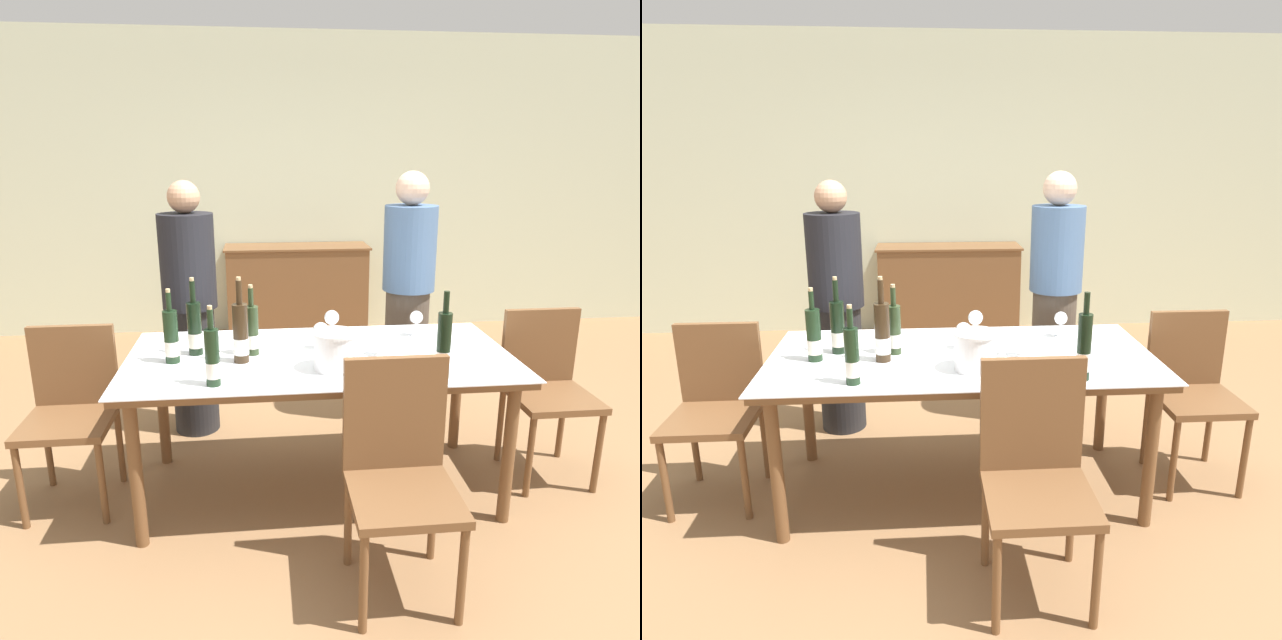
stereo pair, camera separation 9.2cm
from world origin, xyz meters
TOP-DOWN VIEW (x-y plane):
  - ground_plane at (0.00, 0.00)m, footprint 12.00×12.00m
  - back_wall at (0.00, 3.01)m, footprint 8.00×0.10m
  - sideboard_cabinet at (0.07, 2.72)m, footprint 1.36×0.46m
  - dining_table at (0.00, 0.00)m, footprint 1.90×0.92m
  - ice_bucket at (0.05, -0.20)m, footprint 0.21×0.21m
  - wine_bottle_0 at (-0.38, -0.06)m, footprint 0.07×0.07m
  - wine_bottle_1 at (-0.61, 0.08)m, footprint 0.07×0.07m
  - wine_bottle_2 at (-0.71, -0.03)m, footprint 0.07×0.07m
  - wine_bottle_3 at (-0.50, -0.34)m, footprint 0.06×0.06m
  - wine_bottle_4 at (-0.33, 0.05)m, footprint 0.07×0.07m
  - wine_bottle_5 at (0.51, -0.36)m, footprint 0.06×0.06m
  - wine_glass_0 at (0.30, -0.04)m, footprint 0.07×0.07m
  - wine_glass_1 at (0.01, 0.10)m, footprint 0.08×0.08m
  - wine_glass_2 at (0.09, 0.26)m, footprint 0.08×0.08m
  - wine_glass_3 at (0.19, -0.02)m, footprint 0.08×0.08m
  - wine_glass_4 at (0.56, 0.26)m, footprint 0.07×0.07m
  - chair_left_end at (-1.24, 0.08)m, footprint 0.42×0.42m
  - chair_right_end at (1.24, 0.08)m, footprint 0.42×0.42m
  - chair_near_front at (0.24, -0.69)m, footprint 0.42×0.42m
  - person_host at (-0.72, 0.78)m, footprint 0.33×0.33m
  - person_guest_left at (0.65, 0.81)m, footprint 0.33×0.33m

SIDE VIEW (x-z plane):
  - ground_plane at x=0.00m, z-range 0.00..0.00m
  - sideboard_cabinet at x=0.07m, z-range 0.00..0.88m
  - chair_left_end at x=-1.24m, z-range 0.07..0.96m
  - chair_right_end at x=1.24m, z-range 0.08..0.98m
  - chair_near_front at x=0.24m, z-range 0.06..1.01m
  - dining_table at x=0.00m, z-range 0.31..1.06m
  - person_host at x=-0.72m, z-range 0.00..1.57m
  - person_guest_left at x=0.65m, z-range 0.00..1.62m
  - wine_glass_1 at x=0.01m, z-range 0.78..0.92m
  - wine_glass_3 at x=0.19m, z-range 0.78..0.92m
  - ice_bucket at x=0.05m, z-range 0.76..0.94m
  - wine_glass_4 at x=0.56m, z-range 0.78..0.92m
  - wine_glass_0 at x=0.30m, z-range 0.78..0.93m
  - wine_glass_2 at x=0.09m, z-range 0.79..0.94m
  - wine_bottle_4 at x=-0.33m, z-range 0.70..1.05m
  - wine_bottle_2 at x=-0.71m, z-range 0.70..1.06m
  - wine_bottle_3 at x=-0.50m, z-range 0.70..1.05m
  - wine_bottle_1 at x=-0.61m, z-range 0.69..1.08m
  - wine_bottle_0 at x=-0.38m, z-range 0.69..1.10m
  - wine_bottle_5 at x=0.51m, z-range 0.70..1.10m
  - back_wall at x=0.00m, z-range 0.00..2.80m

